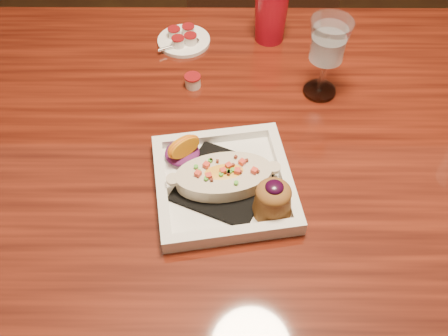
{
  "coord_description": "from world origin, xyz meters",
  "views": [
    {
      "loc": [
        -0.1,
        -0.67,
        1.46
      ],
      "look_at": [
        -0.1,
        -0.1,
        0.77
      ],
      "focal_mm": 40.0,
      "sensor_mm": 36.0,
      "label": 1
    }
  ],
  "objects_px": {
    "chair_far": "(257,44)",
    "plate": "(230,182)",
    "saucer": "(183,39)",
    "goblet": "(328,45)",
    "red_tumbler": "(271,14)",
    "table": "(271,168)"
  },
  "relations": [
    {
      "from": "chair_far",
      "to": "goblet",
      "type": "height_order",
      "value": "chair_far"
    },
    {
      "from": "table",
      "to": "goblet",
      "type": "relative_size",
      "value": 8.61
    },
    {
      "from": "table",
      "to": "saucer",
      "type": "xyz_separation_m",
      "value": [
        -0.2,
        0.3,
        0.11
      ]
    },
    {
      "from": "red_tumbler",
      "to": "plate",
      "type": "bearing_deg",
      "value": -101.64
    },
    {
      "from": "chair_far",
      "to": "plate",
      "type": "bearing_deg",
      "value": 83.38
    },
    {
      "from": "table",
      "to": "chair_far",
      "type": "xyz_separation_m",
      "value": [
        -0.0,
        0.63,
        -0.15
      ]
    },
    {
      "from": "saucer",
      "to": "goblet",
      "type": "bearing_deg",
      "value": -29.62
    },
    {
      "from": "table",
      "to": "chair_far",
      "type": "height_order",
      "value": "chair_far"
    },
    {
      "from": "goblet",
      "to": "saucer",
      "type": "bearing_deg",
      "value": 150.38
    },
    {
      "from": "table",
      "to": "saucer",
      "type": "bearing_deg",
      "value": 123.22
    },
    {
      "from": "plate",
      "to": "saucer",
      "type": "relative_size",
      "value": 2.22
    },
    {
      "from": "goblet",
      "to": "red_tumbler",
      "type": "relative_size",
      "value": 1.34
    },
    {
      "from": "table",
      "to": "red_tumbler",
      "type": "relative_size",
      "value": 11.52
    },
    {
      "from": "plate",
      "to": "goblet",
      "type": "relative_size",
      "value": 1.57
    },
    {
      "from": "chair_far",
      "to": "saucer",
      "type": "xyz_separation_m",
      "value": [
        -0.2,
        -0.33,
        0.25
      ]
    },
    {
      "from": "plate",
      "to": "table",
      "type": "bearing_deg",
      "value": 47.25
    },
    {
      "from": "red_tumbler",
      "to": "goblet",
      "type": "bearing_deg",
      "value": -62.92
    },
    {
      "from": "plate",
      "to": "saucer",
      "type": "height_order",
      "value": "plate"
    },
    {
      "from": "table",
      "to": "plate",
      "type": "xyz_separation_m",
      "value": [
        -0.09,
        -0.13,
        0.12
      ]
    },
    {
      "from": "table",
      "to": "goblet",
      "type": "height_order",
      "value": "goblet"
    },
    {
      "from": "goblet",
      "to": "red_tumbler",
      "type": "xyz_separation_m",
      "value": [
        -0.1,
        0.19,
        -0.06
      ]
    },
    {
      "from": "chair_far",
      "to": "plate",
      "type": "relative_size",
      "value": 3.4
    }
  ]
}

